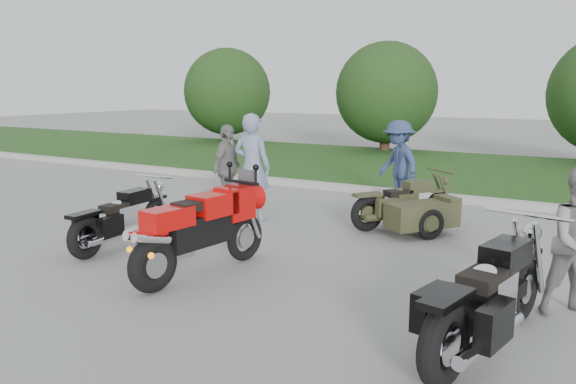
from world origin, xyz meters
The scene contains 12 objects.
ground centered at (0.00, 0.00, 0.00)m, with size 80.00×80.00×0.00m, color gray.
curb centered at (0.00, 6.00, 0.07)m, with size 60.00×0.30×0.15m, color #ABA9A0.
grass_strip centered at (0.00, 10.15, 0.07)m, with size 60.00×8.00×0.14m, color #355B1F.
tree_far_left centered at (-10.00, 13.50, 2.19)m, with size 3.60×3.60×4.00m.
tree_mid_left centered at (-3.00, 13.50, 2.19)m, with size 3.60×3.60×4.00m.
sportbike_red centered at (-0.26, -0.40, 0.63)m, with size 0.59×2.26×1.08m.
cruiser_left centered at (-2.14, 0.02, 0.42)m, with size 0.43×2.14×0.82m.
cruiser_right centered at (3.33, -0.78, 0.49)m, with size 0.66×2.46×0.96m.
cruiser_sidecar centered at (1.41, 3.10, 0.37)m, with size 1.68×1.92×0.80m.
person_stripe centered at (-1.43, 2.56, 0.97)m, with size 0.71×0.46×1.94m, color #7A86A6.
person_denim centered at (0.49, 4.94, 0.88)m, with size 1.13×0.65×1.75m, color navy.
person_back centered at (-2.28, 2.94, 0.84)m, with size 0.99×0.41×1.69m, color gray.
Camera 1 is at (4.19, -5.80, 2.39)m, focal length 35.00 mm.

